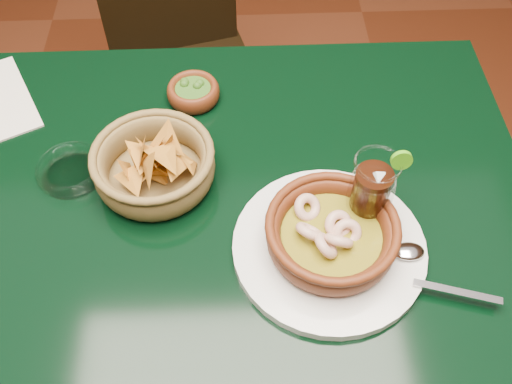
{
  "coord_description": "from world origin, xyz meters",
  "views": [
    {
      "loc": [
        0.12,
        -0.54,
        1.5
      ],
      "look_at": [
        0.14,
        -0.02,
        0.81
      ],
      "focal_mm": 40.0,
      "sensor_mm": 36.0,
      "label": 1
    }
  ],
  "objects_px": {
    "dining_table": "(176,240)",
    "shrimp_plate": "(331,238)",
    "cola_drink": "(370,194)",
    "chip_basket": "(154,165)",
    "dining_chair": "(182,62)"
  },
  "relations": [
    {
      "from": "dining_table",
      "to": "shrimp_plate",
      "type": "distance_m",
      "value": 0.3
    },
    {
      "from": "dining_table",
      "to": "cola_drink",
      "type": "bearing_deg",
      "value": -7.14
    },
    {
      "from": "chip_basket",
      "to": "dining_table",
      "type": "bearing_deg",
      "value": -69.52
    },
    {
      "from": "chip_basket",
      "to": "cola_drink",
      "type": "distance_m",
      "value": 0.35
    },
    {
      "from": "chip_basket",
      "to": "cola_drink",
      "type": "height_order",
      "value": "cola_drink"
    },
    {
      "from": "dining_table",
      "to": "dining_chair",
      "type": "height_order",
      "value": "dining_chair"
    },
    {
      "from": "dining_table",
      "to": "dining_chair",
      "type": "bearing_deg",
      "value": 92.67
    },
    {
      "from": "dining_table",
      "to": "shrimp_plate",
      "type": "xyz_separation_m",
      "value": [
        0.25,
        -0.09,
        0.13
      ]
    },
    {
      "from": "shrimp_plate",
      "to": "chip_basket",
      "type": "distance_m",
      "value": 0.31
    },
    {
      "from": "shrimp_plate",
      "to": "cola_drink",
      "type": "height_order",
      "value": "cola_drink"
    },
    {
      "from": "cola_drink",
      "to": "dining_chair",
      "type": "bearing_deg",
      "value": 114.81
    },
    {
      "from": "dining_chair",
      "to": "shrimp_plate",
      "type": "height_order",
      "value": "dining_chair"
    },
    {
      "from": "shrimp_plate",
      "to": "chip_basket",
      "type": "xyz_separation_m",
      "value": [
        -0.27,
        0.15,
        0.0
      ]
    },
    {
      "from": "shrimp_plate",
      "to": "chip_basket",
      "type": "height_order",
      "value": "chip_basket"
    },
    {
      "from": "dining_table",
      "to": "dining_chair",
      "type": "distance_m",
      "value": 0.73
    }
  ]
}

